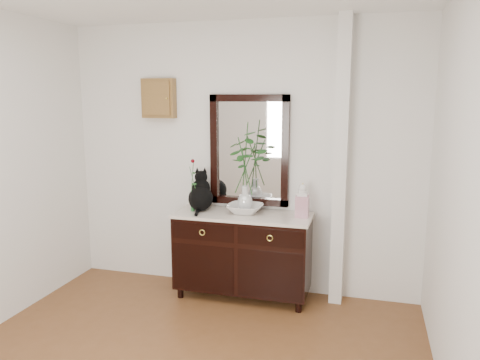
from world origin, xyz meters
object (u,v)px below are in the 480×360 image
(lotus_bowl, at_px, (245,209))
(ginger_jar, at_px, (302,200))
(cat, at_px, (201,191))
(sideboard, at_px, (243,251))

(lotus_bowl, relative_size, ginger_jar, 1.06)
(cat, xyz_separation_m, lotus_bowl, (0.46, 0.00, -0.16))
(sideboard, bearing_deg, cat, 175.84)
(ginger_jar, bearing_deg, lotus_bowl, -179.64)
(cat, relative_size, ginger_jar, 1.22)
(cat, bearing_deg, ginger_jar, -14.71)
(sideboard, height_order, ginger_jar, ginger_jar)
(sideboard, relative_size, ginger_jar, 4.07)
(sideboard, bearing_deg, ginger_jar, 3.66)
(sideboard, bearing_deg, lotus_bowl, 67.77)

